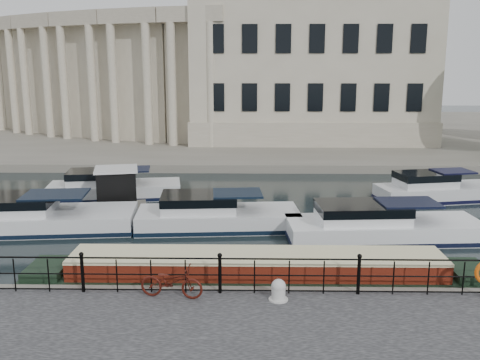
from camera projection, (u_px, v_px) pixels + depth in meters
name	position (u px, v px, depth m)	size (l,w,h in m)	color
ground_plane	(224.00, 280.00, 17.87)	(160.00, 160.00, 0.00)	black
far_bank	(242.00, 131.00, 55.93)	(120.00, 42.00, 0.55)	#6B665B
railing	(220.00, 272.00, 15.42)	(24.14, 0.14, 1.22)	black
civic_building	(231.00, 65.00, 50.33)	(53.55, 31.84, 16.85)	#ADA38C
bicycle	(172.00, 282.00, 15.15)	(0.63, 1.81, 0.95)	#41120B
mooring_bollard	(278.00, 290.00, 15.02)	(0.55, 0.55, 0.62)	#B9B8B4
narrowboat	(257.00, 278.00, 17.07)	(14.76, 2.02, 1.54)	black
harbour_hut	(117.00, 191.00, 26.40)	(3.23, 2.88, 2.17)	#6B665B
cabin_cruisers	(215.00, 212.00, 24.81)	(27.48, 10.16, 1.99)	silver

